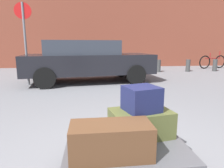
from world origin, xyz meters
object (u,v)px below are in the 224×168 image
at_px(duffel_bag_navy_topmost_pile, 141,99).
at_px(parked_car, 87,60).
at_px(luggage_cart, 126,151).
at_px(suitcase_olive_front_left, 141,123).
at_px(bollard_kerb_near, 158,66).
at_px(bollard_kerb_mid, 188,66).
at_px(duffel_bag_brown_rear_right, 111,140).
at_px(bicycle_leaning, 213,62).
at_px(bollard_kerb_far, 215,65).
at_px(no_parking_sign, 25,35).

distance_m(duffel_bag_navy_topmost_pile, parked_car, 5.05).
height_order(duffel_bag_navy_topmost_pile, parked_car, parked_car).
relative_size(luggage_cart, suitcase_olive_front_left, 1.87).
xyz_separation_m(bollard_kerb_near, bollard_kerb_mid, (1.49, 0.00, 0.00)).
xyz_separation_m(duffel_bag_brown_rear_right, bicycle_leaning, (6.60, 8.70, -0.11)).
relative_size(parked_car, bicycle_leaning, 2.58).
distance_m(bollard_kerb_mid, bollard_kerb_far, 1.40).
distance_m(suitcase_olive_front_left, parked_car, 5.06).
xyz_separation_m(suitcase_olive_front_left, bollard_kerb_near, (2.75, 7.19, -0.18)).
height_order(duffel_bag_brown_rear_right, bollard_kerb_near, duffel_bag_brown_rear_right).
bearing_deg(bollard_kerb_near, duffel_bag_brown_rear_right, -112.31).
bearing_deg(luggage_cart, suitcase_olive_front_left, 43.88).
height_order(duffel_bag_brown_rear_right, bicycle_leaning, bicycle_leaning).
relative_size(luggage_cart, duffel_bag_brown_rear_right, 1.68).
xyz_separation_m(duffel_bag_navy_topmost_pile, bicycle_leaning, (6.25, 8.34, -0.36)).
xyz_separation_m(suitcase_olive_front_left, duffel_bag_navy_topmost_pile, (-0.00, 0.00, 0.26)).
height_order(bicycle_leaning, bollard_kerb_far, bicycle_leaning).
distance_m(duffel_bag_navy_topmost_pile, no_parking_sign, 5.40).
height_order(parked_car, bollard_kerb_far, parked_car).
bearing_deg(bollard_kerb_far, bollard_kerb_near, 180.00).
xyz_separation_m(duffel_bag_brown_rear_right, bollard_kerb_mid, (4.59, 7.55, -0.19)).
bearing_deg(duffel_bag_brown_rear_right, no_parking_sign, 112.79).
bearing_deg(bollard_kerb_near, bollard_kerb_far, 0.00).
relative_size(duffel_bag_brown_rear_right, bollard_kerb_mid, 1.16).
height_order(suitcase_olive_front_left, bicycle_leaning, bicycle_leaning).
xyz_separation_m(bollard_kerb_mid, bollard_kerb_far, (1.40, 0.00, 0.00)).
bearing_deg(suitcase_olive_front_left, bicycle_leaning, 42.78).
distance_m(luggage_cart, bollard_kerb_mid, 8.60).
relative_size(duffel_bag_brown_rear_right, bicycle_leaning, 0.39).
bearing_deg(no_parking_sign, luggage_cart, -64.43).
height_order(duffel_bag_brown_rear_right, duffel_bag_navy_topmost_pile, duffel_bag_navy_topmost_pile).
relative_size(suitcase_olive_front_left, bollard_kerb_near, 1.03).
relative_size(duffel_bag_brown_rear_right, parked_car, 0.15).
height_order(parked_car, no_parking_sign, no_parking_sign).
xyz_separation_m(luggage_cart, bollard_kerb_near, (2.94, 7.37, 0.03)).
height_order(bollard_kerb_mid, bollard_kerb_far, same).
xyz_separation_m(duffel_bag_navy_topmost_pile, parked_car, (-0.60, 5.02, 0.02)).
bearing_deg(luggage_cart, duffel_bag_brown_rear_right, -131.97).
bearing_deg(parked_car, bollard_kerb_far, 19.24).
relative_size(luggage_cart, bicycle_leaning, 0.65).
relative_size(duffel_bag_brown_rear_right, bollard_kerb_far, 1.16).
relative_size(duffel_bag_navy_topmost_pile, no_parking_sign, 0.13).
bearing_deg(bollard_kerb_far, suitcase_olive_front_left, -128.10).
xyz_separation_m(luggage_cart, bicycle_leaning, (6.44, 8.51, 0.10)).
height_order(parked_car, bollard_kerb_near, parked_car).
height_order(luggage_cart, duffel_bag_brown_rear_right, duffel_bag_brown_rear_right).
bearing_deg(bollard_kerb_far, parked_car, -160.76).
distance_m(suitcase_olive_front_left, bollard_kerb_mid, 8.35).
height_order(luggage_cart, bollard_kerb_near, bollard_kerb_near).
distance_m(suitcase_olive_front_left, bicycle_leaning, 10.42).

